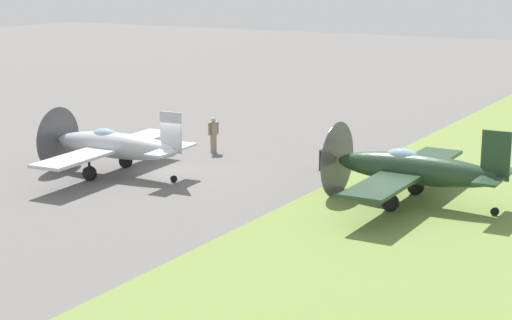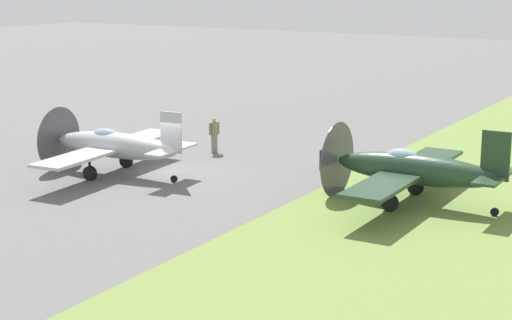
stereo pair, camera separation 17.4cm
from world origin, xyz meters
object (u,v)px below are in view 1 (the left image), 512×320
(ground_crew_mechanic, at_px, (213,134))
(fuel_drum, at_px, (326,160))
(airplane_wingman, at_px, (413,169))
(runway_marker_cone, at_px, (373,161))
(airplane_lead, at_px, (113,145))

(ground_crew_mechanic, relative_size, fuel_drum, 1.92)
(airplane_wingman, xyz_separation_m, runway_marker_cone, (5.13, 3.73, -1.13))
(airplane_lead, bearing_deg, ground_crew_mechanic, -15.80)
(airplane_wingman, relative_size, fuel_drum, 9.99)
(fuel_drum, relative_size, runway_marker_cone, 2.05)
(airplane_lead, xyz_separation_m, runway_marker_cone, (7.26, -8.91, -1.07))
(airplane_lead, relative_size, airplane_wingman, 0.97)
(airplane_lead, distance_m, airplane_wingman, 12.82)
(airplane_wingman, distance_m, runway_marker_cone, 6.44)
(ground_crew_mechanic, xyz_separation_m, runway_marker_cone, (1.32, -7.71, -0.69))
(airplane_wingman, bearing_deg, fuel_drum, 57.24)
(airplane_wingman, relative_size, ground_crew_mechanic, 5.20)
(airplane_lead, bearing_deg, airplane_wingman, -84.81)
(airplane_lead, xyz_separation_m, fuel_drum, (5.39, -7.46, -0.84))
(airplane_wingman, bearing_deg, airplane_lead, 99.04)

